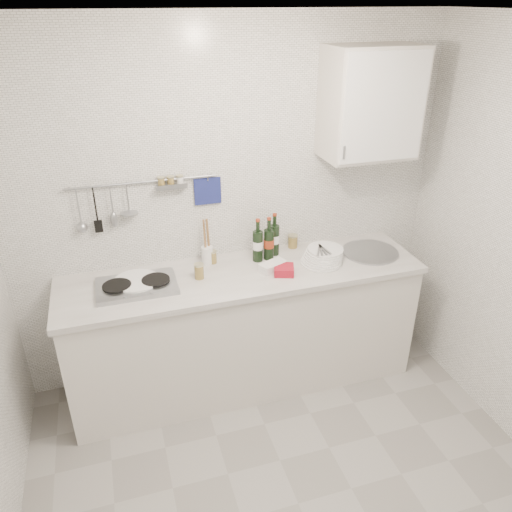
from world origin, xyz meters
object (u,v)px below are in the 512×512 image
Objects in this scene: plate_stack_hob at (136,283)px; wine_bottles at (267,238)px; wall_cabinet at (371,103)px; plate_stack_sink at (323,256)px; utensil_crock at (207,252)px.

wine_bottles is (0.92, 0.12, 0.13)m from plate_stack_hob.
wine_bottles is at bearing 7.71° from plate_stack_hob.
wall_cabinet is at bearing -2.54° from wine_bottles.
plate_stack_hob is 1.02× the size of plate_stack_sink.
plate_stack_sink reaches higher than plate_stack_hob.
wine_bottles is at bearing 177.46° from wall_cabinet.
wall_cabinet is 1.46m from utensil_crock.
plate_stack_hob is (-1.60, -0.09, -1.01)m from wall_cabinet.
wall_cabinet reaches higher than wine_bottles.
plate_stack_sink is at bearing -156.23° from wall_cabinet.
plate_stack_sink is 0.80m from utensil_crock.
plate_stack_hob is 0.94m from wine_bottles.
wine_bottles reaches higher than plate_stack_sink.
wall_cabinet is 1.05m from plate_stack_sink.
wine_bottles is (-0.35, 0.18, 0.11)m from plate_stack_sink.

